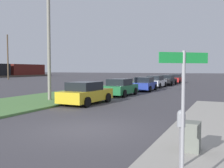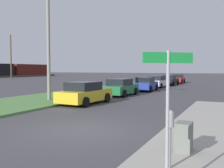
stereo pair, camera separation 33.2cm
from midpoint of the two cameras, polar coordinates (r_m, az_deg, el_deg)
ground at (r=9.90m, az=-5.88°, el=-10.11°), size 300.00×300.00×0.00m
grass_median at (r=22.32m, az=-9.40°, el=-2.50°), size 60.00×6.00×0.12m
sidewalk_curb at (r=6.62m, az=20.32°, el=-16.49°), size 24.00×3.20×0.14m
parked_car_yellow at (r=17.08m, az=-5.48°, el=-2.03°), size 4.36×2.13×1.47m
parked_car_green at (r=22.37m, az=2.29°, el=-0.76°), size 4.31×2.03×1.47m
parked_car_blue at (r=27.49m, az=7.74°, el=-0.04°), size 4.39×2.20×1.47m
parked_car_white at (r=33.03m, az=10.23°, el=0.49°), size 4.33×2.08×1.47m
parked_car_black at (r=38.21m, az=12.84°, el=0.83°), size 4.34×2.11×1.47m
parked_car_red at (r=44.41m, az=14.52°, el=1.13°), size 4.34×2.10×1.47m
parking_meter at (r=5.79m, az=14.32°, el=-9.19°), size 0.18×0.18×1.42m
utility_box at (r=7.21m, az=16.91°, el=-11.64°), size 0.55×0.40×0.90m
street_sign at (r=4.47m, az=14.31°, el=-4.34°), size 0.59×0.71×2.60m
streetlight at (r=18.65m, az=-12.76°, el=9.65°), size 0.95×2.83×7.50m
distant_utility_pole at (r=62.19m, az=-21.34°, el=5.54°), size 0.30×0.30×10.00m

